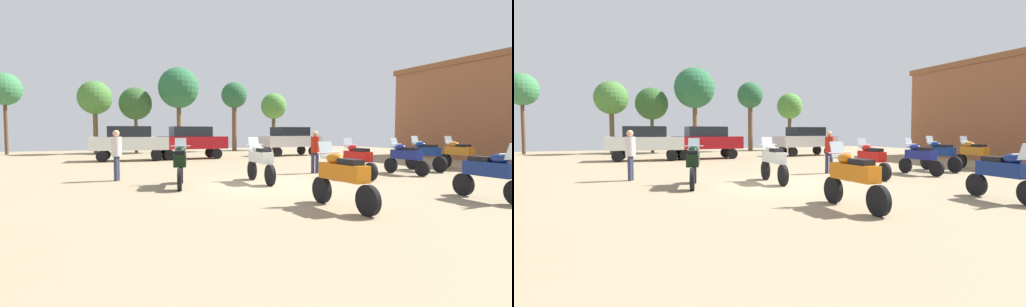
% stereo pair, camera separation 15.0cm
% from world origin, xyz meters
% --- Properties ---
extents(ground_plane, '(44.00, 52.00, 0.02)m').
position_xyz_m(ground_plane, '(0.00, 0.00, 0.01)').
color(ground_plane, gray).
extents(motorcycle_1, '(0.63, 2.25, 1.49)m').
position_xyz_m(motorcycle_1, '(9.97, 1.24, 0.75)').
color(motorcycle_1, black).
rests_on(motorcycle_1, ground).
extents(motorcycle_2, '(0.64, 2.09, 1.44)m').
position_xyz_m(motorcycle_2, '(6.31, 0.58, 0.73)').
color(motorcycle_2, black).
rests_on(motorcycle_2, ground).
extents(motorcycle_3, '(0.62, 2.29, 1.51)m').
position_xyz_m(motorcycle_3, '(0.05, 0.55, 0.76)').
color(motorcycle_3, black).
rests_on(motorcycle_3, ground).
extents(motorcycle_5, '(0.62, 2.17, 1.51)m').
position_xyz_m(motorcycle_5, '(8.08, 1.31, 0.76)').
color(motorcycle_5, black).
rests_on(motorcycle_5, ground).
extents(motorcycle_6, '(0.62, 2.21, 1.47)m').
position_xyz_m(motorcycle_6, '(0.06, -4.14, 0.74)').
color(motorcycle_6, black).
rests_on(motorcycle_6, ground).
extents(motorcycle_7, '(0.62, 2.06, 1.43)m').
position_xyz_m(motorcycle_7, '(4.04, -4.64, 0.72)').
color(motorcycle_7, black).
rests_on(motorcycle_7, ground).
extents(motorcycle_8, '(0.75, 2.25, 1.49)m').
position_xyz_m(motorcycle_8, '(-2.61, 0.58, 0.75)').
color(motorcycle_8, black).
rests_on(motorcycle_8, ground).
extents(motorcycle_10, '(0.62, 2.10, 1.46)m').
position_xyz_m(motorcycle_10, '(3.77, 0.28, 0.74)').
color(motorcycle_10, black).
rests_on(motorcycle_10, ground).
extents(car_1, '(4.46, 2.23, 2.00)m').
position_xyz_m(car_1, '(-3.36, 12.02, 1.19)').
color(car_1, black).
rests_on(car_1, ground).
extents(car_2, '(4.46, 2.24, 2.00)m').
position_xyz_m(car_2, '(7.45, 12.86, 1.19)').
color(car_2, black).
rests_on(car_2, ground).
extents(car_3, '(4.36, 1.95, 2.00)m').
position_xyz_m(car_3, '(0.22, 12.18, 1.19)').
color(car_3, black).
rests_on(car_3, ground).
extents(person_1, '(0.44, 0.44, 1.75)m').
position_xyz_m(person_1, '(-4.39, 2.78, 1.05)').
color(person_1, '#2E324B').
rests_on(person_1, ground).
extents(person_2, '(0.47, 0.47, 1.72)m').
position_xyz_m(person_2, '(3.19, 2.28, 1.03)').
color(person_2, '#29294F').
rests_on(person_2, ground).
extents(tree_1, '(2.51, 2.51, 5.51)m').
position_xyz_m(tree_1, '(-5.33, 20.11, 4.21)').
color(tree_1, brown).
rests_on(tree_1, ground).
extents(tree_2, '(3.25, 3.25, 6.82)m').
position_xyz_m(tree_2, '(0.89, 19.65, 5.17)').
color(tree_2, brown).
rests_on(tree_2, ground).
extents(tree_4, '(2.35, 2.35, 5.18)m').
position_xyz_m(tree_4, '(9.74, 20.69, 3.96)').
color(tree_4, '#4E3F28').
rests_on(tree_4, ground).
extents(tree_5, '(2.35, 2.35, 5.96)m').
position_xyz_m(tree_5, '(-11.40, 21.48, 4.75)').
color(tree_5, brown).
rests_on(tree_5, ground).
extents(tree_6, '(2.23, 2.23, 5.94)m').
position_xyz_m(tree_6, '(5.74, 20.10, 4.69)').
color(tree_6, brown).
rests_on(tree_6, ground).
extents(tree_8, '(2.55, 2.55, 5.18)m').
position_xyz_m(tree_8, '(-2.38, 20.48, 3.89)').
color(tree_8, '#4D4631').
rests_on(tree_8, ground).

